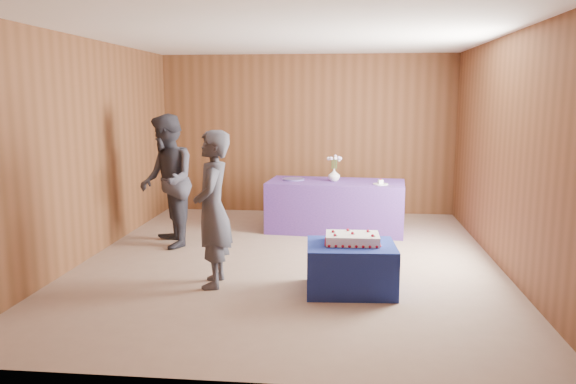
# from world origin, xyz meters

# --- Properties ---
(ground) EXTENTS (6.00, 6.00, 0.00)m
(ground) POSITION_xyz_m (0.00, 0.00, 0.00)
(ground) COLOR gray
(ground) RESTS_ON ground
(room_shell) EXTENTS (5.04, 6.04, 2.72)m
(room_shell) POSITION_xyz_m (0.00, 0.00, 1.80)
(room_shell) COLOR brown
(room_shell) RESTS_ON ground
(cake_table) EXTENTS (0.94, 0.76, 0.50)m
(cake_table) POSITION_xyz_m (0.74, -1.02, 0.25)
(cake_table) COLOR navy
(cake_table) RESTS_ON ground
(serving_table) EXTENTS (2.07, 1.07, 0.75)m
(serving_table) POSITION_xyz_m (0.53, 1.64, 0.38)
(serving_table) COLOR #603592
(serving_table) RESTS_ON ground
(sheet_cake) EXTENTS (0.58, 0.40, 0.13)m
(sheet_cake) POSITION_xyz_m (0.75, -0.98, 0.55)
(sheet_cake) COLOR white
(sheet_cake) RESTS_ON cake_table
(vase) EXTENTS (0.23, 0.23, 0.18)m
(vase) POSITION_xyz_m (0.50, 1.66, 0.84)
(vase) COLOR silver
(vase) RESTS_ON serving_table
(flower_spray) EXTENTS (0.22, 0.23, 0.17)m
(flower_spray) POSITION_xyz_m (0.50, 1.66, 1.08)
(flower_spray) COLOR #2B6026
(flower_spray) RESTS_ON vase
(platter) EXTENTS (0.38, 0.38, 0.02)m
(platter) POSITION_xyz_m (-0.11, 1.72, 0.76)
(platter) COLOR #54478E
(platter) RESTS_ON serving_table
(plate) EXTENTS (0.22, 0.22, 0.01)m
(plate) POSITION_xyz_m (1.17, 1.40, 0.76)
(plate) COLOR white
(plate) RESTS_ON serving_table
(cake_slice) EXTENTS (0.08, 0.07, 0.08)m
(cake_slice) POSITION_xyz_m (1.17, 1.39, 0.79)
(cake_slice) COLOR white
(cake_slice) RESTS_ON plate
(knife) EXTENTS (0.26, 0.05, 0.00)m
(knife) POSITION_xyz_m (1.23, 1.24, 0.75)
(knife) COLOR silver
(knife) RESTS_ON serving_table
(guest_left) EXTENTS (0.46, 0.65, 1.65)m
(guest_left) POSITION_xyz_m (-0.71, -0.98, 0.83)
(guest_left) COLOR #373841
(guest_left) RESTS_ON ground
(guest_right) EXTENTS (0.99, 1.07, 1.77)m
(guest_right) POSITION_xyz_m (-1.69, 0.52, 0.89)
(guest_right) COLOR #2E2E38
(guest_right) RESTS_ON ground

